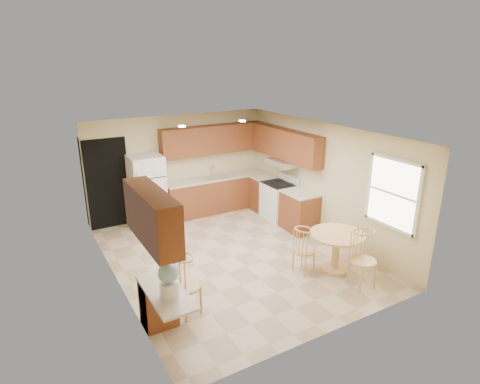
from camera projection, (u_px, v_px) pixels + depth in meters
floor at (234, 256)px, 8.05m from camera, size 5.50×5.50×0.00m
ceiling at (233, 133)px, 7.25m from camera, size 4.50×5.50×0.02m
wall_back at (179, 166)px, 9.91m from camera, size 4.50×0.02×2.50m
wall_front at (332, 256)px, 5.40m from camera, size 4.50×0.02×2.50m
wall_left at (114, 220)px, 6.59m from camera, size 0.02×5.50×2.50m
wall_right at (323, 180)px, 8.72m from camera, size 0.02×5.50×2.50m
doorway at (108, 184)px, 9.13m from camera, size 0.90×0.02×2.10m
base_cab_back at (217, 194)px, 10.34m from camera, size 2.75×0.60×0.87m
counter_back at (217, 177)px, 10.19m from camera, size 2.75×0.63×0.04m
base_cab_right_a at (264, 194)px, 10.36m from camera, size 0.60×0.59×0.87m
counter_right_a at (265, 177)px, 10.21m from camera, size 0.63×0.59×0.04m
base_cab_right_b at (299, 212)px, 9.17m from camera, size 0.60×0.80×0.87m
counter_right_b at (300, 193)px, 9.02m from camera, size 0.63×0.80×0.04m
upper_cab_back at (213, 139)px, 10.00m from camera, size 2.75×0.33×0.70m
upper_cab_right at (285, 144)px, 9.44m from camera, size 0.33×2.42×0.70m
upper_cab_left at (152, 216)px, 5.16m from camera, size 0.33×1.40×0.70m
sink at (216, 177)px, 10.17m from camera, size 0.78×0.44×0.01m
range_hood at (283, 163)px, 9.51m from camera, size 0.50×0.76×0.14m
desk_pedestal at (159, 303)px, 5.91m from camera, size 0.48×0.42×0.72m
desk_top at (166, 292)px, 5.47m from camera, size 0.50×1.20×0.04m
window at (393, 193)px, 7.11m from camera, size 0.06×1.12×1.30m
can_light_a at (182, 126)px, 8.00m from camera, size 0.14×0.14×0.02m
can_light_b at (242, 121)px, 8.67m from camera, size 0.14×0.14×0.02m
refrigerator at (147, 191)px, 9.30m from camera, size 0.74×0.72×1.69m
stove at (279, 201)px, 9.78m from camera, size 0.65×0.76×1.09m
dining_table at (336, 246)px, 7.39m from camera, size 1.00×1.00×0.74m
chair_table_a at (307, 247)px, 7.26m from camera, size 0.38×0.49×0.86m
chair_table_b at (368, 256)px, 6.75m from camera, size 0.45×0.45×1.01m
chair_desk at (188, 282)px, 5.99m from camera, size 0.44×0.57×1.00m
water_crock at (169, 279)px, 5.26m from camera, size 0.28×0.28×0.58m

